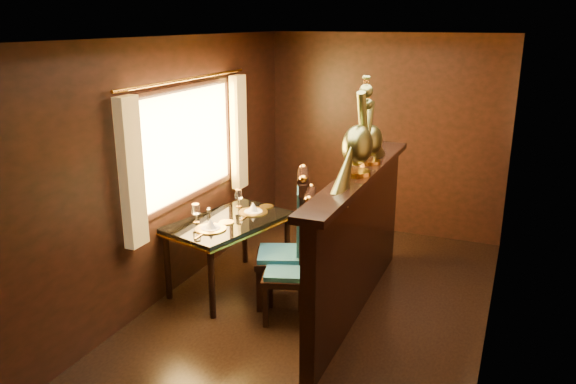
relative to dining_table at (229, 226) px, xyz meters
name	(u,v)px	position (x,y,z in m)	size (l,w,h in m)	color
ground	(313,317)	(1.00, -0.25, -0.66)	(5.00, 5.00, 0.00)	black
room_shell	(306,149)	(0.91, -0.24, 0.92)	(3.04, 5.04, 2.52)	black
partition	(358,239)	(1.32, 0.05, 0.05)	(0.26, 2.70, 1.36)	black
dining_table	(229,226)	(0.00, 0.00, 0.00)	(1.06, 1.40, 0.93)	black
chair_left	(301,253)	(0.90, -0.31, -0.02)	(0.56, 0.58, 1.24)	black
chair_right	(294,235)	(0.72, -0.05, 0.03)	(0.63, 0.64, 1.34)	black
peacock_left	(358,128)	(1.32, -0.10, 1.11)	(0.26, 0.70, 0.83)	#1A5035
peacock_right	(371,127)	(1.32, 0.34, 1.04)	(0.22, 0.58, 0.69)	#1A5035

